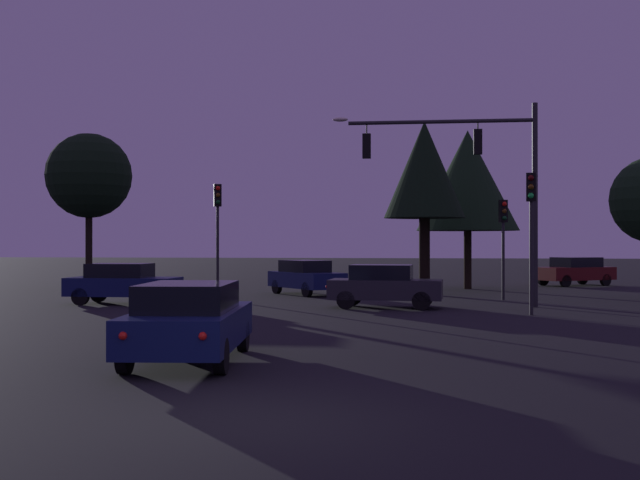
{
  "coord_description": "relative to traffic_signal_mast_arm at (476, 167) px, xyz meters",
  "views": [
    {
      "loc": [
        2.18,
        -9.91,
        2.29
      ],
      "look_at": [
        -1.38,
        20.08,
        2.4
      ],
      "focal_mm": 44.11,
      "sensor_mm": 36.0,
      "label": 1
    }
  ],
  "objects": [
    {
      "name": "ground_plane",
      "position": [
        -4.4,
        5.78,
        -5.02
      ],
      "size": [
        168.0,
        168.0,
        0.0
      ],
      "primitive_type": "plane",
      "color": "black",
      "rests_on": "ground"
    },
    {
      "name": "traffic_signal_mast_arm",
      "position": [
        0.0,
        0.0,
        0.0
      ],
      "size": [
        7.34,
        0.37,
        7.27
      ],
      "color": "#232326",
      "rests_on": "ground"
    },
    {
      "name": "traffic_light_corner_left",
      "position": [
        1.35,
        3.31,
        -2.17
      ],
      "size": [
        0.35,
        0.38,
        4.01
      ],
      "color": "#232326",
      "rests_on": "ground"
    },
    {
      "name": "traffic_light_corner_right",
      "position": [
        1.48,
        -3.22,
        -1.84
      ],
      "size": [
        0.34,
        0.37,
        4.5
      ],
      "color": "#232326",
      "rests_on": "ground"
    },
    {
      "name": "traffic_light_median",
      "position": [
        -10.04,
        2.23,
        -1.74
      ],
      "size": [
        0.36,
        0.39,
        4.65
      ],
      "color": "#232326",
      "rests_on": "ground"
    },
    {
      "name": "car_nearside_lane",
      "position": [
        -6.5,
        -13.97,
        -4.22
      ],
      "size": [
        2.26,
        4.67,
        1.52
      ],
      "color": "#0F1947",
      "rests_on": "ground"
    },
    {
      "name": "car_crossing_left",
      "position": [
        -3.22,
        -1.0,
        -4.23
      ],
      "size": [
        4.09,
        2.03,
        1.52
      ],
      "color": "#232328",
      "rests_on": "ground"
    },
    {
      "name": "car_crossing_right",
      "position": [
        -13.0,
        -0.4,
        -4.22
      ],
      "size": [
        4.16,
        1.87,
        1.52
      ],
      "color": "#0F1947",
      "rests_on": "ground"
    },
    {
      "name": "car_far_lane",
      "position": [
        6.34,
        14.57,
        -4.22
      ],
      "size": [
        4.53,
        3.78,
        1.52
      ],
      "color": "#4C0F0F",
      "rests_on": "ground"
    },
    {
      "name": "car_parked_lot",
      "position": [
        -6.92,
        5.67,
        -4.23
      ],
      "size": [
        3.86,
        4.23,
        1.52
      ],
      "color": "#0F1947",
      "rests_on": "ground"
    },
    {
      "name": "tree_behind_sign",
      "position": [
        -18.42,
        9.17,
        0.63
      ],
      "size": [
        4.27,
        4.27,
        7.8
      ],
      "color": "black",
      "rests_on": "ground"
    },
    {
      "name": "tree_center_horizon",
      "position": [
        0.46,
        10.93,
        0.36
      ],
      "size": [
        5.05,
        5.05,
        7.89
      ],
      "color": "black",
      "rests_on": "ground"
    },
    {
      "name": "tree_right_cluster",
      "position": [
        -1.73,
        6.41,
        0.47
      ],
      "size": [
        3.6,
        3.6,
        7.7
      ],
      "color": "black",
      "rests_on": "ground"
    }
  ]
}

